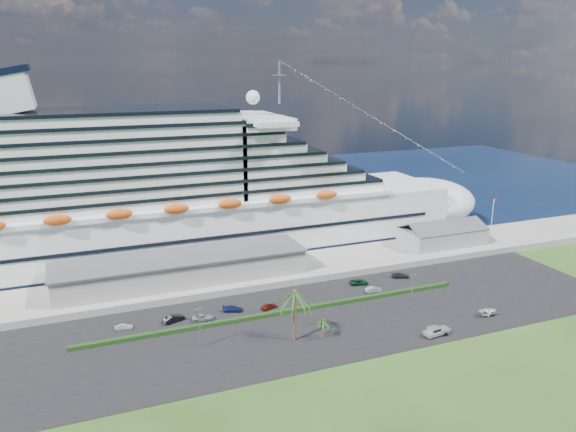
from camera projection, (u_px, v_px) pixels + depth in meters
name	position (u px, v px, depth m)	size (l,w,h in m)	color
ground	(348.00, 341.00, 111.72)	(420.00, 420.00, 0.00)	#294517
asphalt_lot	(325.00, 318.00, 121.55)	(140.00, 38.00, 0.12)	black
wharf	(277.00, 270.00, 147.28)	(240.00, 20.00, 1.80)	gray
water	(199.00, 199.00, 228.08)	(420.00, 160.00, 0.02)	black
cruise_ship	(175.00, 199.00, 156.87)	(191.00, 38.00, 54.00)	silver
terminal_building	(182.00, 268.00, 137.23)	(61.00, 15.00, 6.30)	gray
port_shed	(442.00, 235.00, 165.00)	(24.00, 12.31, 7.37)	gray
flagpole	(492.00, 217.00, 170.44)	(1.08, 0.16, 12.00)	silver
hedge	(282.00, 312.00, 123.02)	(88.00, 1.10, 0.90)	black
lamp_post_left	(200.00, 323.00, 107.43)	(1.60, 0.35, 8.27)	gray
lamp_post_right	(412.00, 287.00, 124.63)	(1.60, 0.35, 8.27)	gray
palm_tall	(294.00, 298.00, 109.27)	(8.82, 8.82, 11.13)	#47301E
palm_short	(323.00, 322.00, 111.37)	(3.53, 3.53, 4.56)	#47301E
parked_car_0	(124.00, 327.00, 115.99)	(1.47, 3.66, 1.25)	silver
parked_car_1	(174.00, 319.00, 119.32)	(1.64, 4.69, 1.55)	black
parked_car_2	(203.00, 318.00, 120.12)	(2.10, 4.56, 1.27)	#9C9EA5
parked_car_3	(233.00, 309.00, 124.40)	(1.83, 4.51, 1.31)	#161F4F
parked_car_4	(269.00, 306.00, 125.65)	(1.55, 3.84, 1.31)	#5E170C
parked_car_5	(374.00, 290.00, 134.70)	(1.44, 4.13, 1.36)	#95979B
parked_car_6	(359.00, 282.00, 139.41)	(2.15, 4.66, 1.29)	#0D371D
parked_car_7	(400.00, 275.00, 143.84)	(1.85, 4.54, 1.32)	#232329
pickup_truck	(436.00, 331.00, 113.22)	(5.64, 2.54, 1.93)	black
boat_trailer	(489.00, 311.00, 122.31)	(5.30, 3.38, 1.53)	gray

